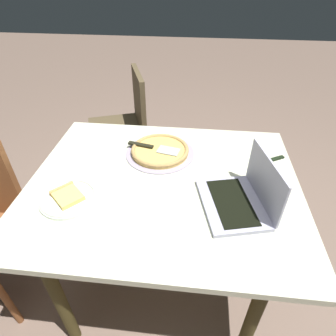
{
  "coord_description": "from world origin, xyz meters",
  "views": [
    {
      "loc": [
        -0.13,
        1.0,
        1.6
      ],
      "look_at": [
        -0.02,
        0.01,
        0.83
      ],
      "focal_mm": 30.24,
      "sensor_mm": 36.0,
      "label": 1
    }
  ],
  "objects_px": {
    "pizza_tray": "(160,151)",
    "table_knife": "(270,160)",
    "dining_table": "(164,195)",
    "pizza_plate": "(68,197)",
    "laptop": "(242,197)",
    "chair_far": "(126,121)"
  },
  "relations": [
    {
      "from": "pizza_tray",
      "to": "table_knife",
      "type": "relative_size",
      "value": 1.88
    },
    {
      "from": "dining_table",
      "to": "pizza_plate",
      "type": "relative_size",
      "value": 5.16
    },
    {
      "from": "table_knife",
      "to": "pizza_tray",
      "type": "bearing_deg",
      "value": -0.7
    },
    {
      "from": "laptop",
      "to": "dining_table",
      "type": "bearing_deg",
      "value": -18.34
    },
    {
      "from": "pizza_plate",
      "to": "pizza_tray",
      "type": "relative_size",
      "value": 0.67
    },
    {
      "from": "pizza_tray",
      "to": "table_knife",
      "type": "height_order",
      "value": "pizza_tray"
    },
    {
      "from": "pizza_plate",
      "to": "laptop",
      "type": "bearing_deg",
      "value": -175.95
    },
    {
      "from": "pizza_tray",
      "to": "dining_table",
      "type": "bearing_deg",
      "value": 101.69
    },
    {
      "from": "pizza_plate",
      "to": "dining_table",
      "type": "bearing_deg",
      "value": -157.24
    },
    {
      "from": "laptop",
      "to": "table_knife",
      "type": "bearing_deg",
      "value": -118.74
    },
    {
      "from": "pizza_plate",
      "to": "pizza_tray",
      "type": "distance_m",
      "value": 0.52
    },
    {
      "from": "laptop",
      "to": "pizza_tray",
      "type": "relative_size",
      "value": 1.03
    },
    {
      "from": "pizza_plate",
      "to": "pizza_tray",
      "type": "xyz_separation_m",
      "value": [
        -0.35,
        -0.39,
        0.0
      ]
    },
    {
      "from": "pizza_plate",
      "to": "chair_far",
      "type": "bearing_deg",
      "value": -88.61
    },
    {
      "from": "laptop",
      "to": "pizza_plate",
      "type": "relative_size",
      "value": 1.54
    },
    {
      "from": "dining_table",
      "to": "table_knife",
      "type": "distance_m",
      "value": 0.57
    },
    {
      "from": "pizza_tray",
      "to": "laptop",
      "type": "bearing_deg",
      "value": 138.86
    },
    {
      "from": "dining_table",
      "to": "table_knife",
      "type": "bearing_deg",
      "value": -157.3
    },
    {
      "from": "dining_table",
      "to": "pizza_plate",
      "type": "xyz_separation_m",
      "value": [
        0.39,
        0.17,
        0.1
      ]
    },
    {
      "from": "laptop",
      "to": "pizza_tray",
      "type": "height_order",
      "value": "laptop"
    },
    {
      "from": "laptop",
      "to": "chair_far",
      "type": "distance_m",
      "value": 1.34
    },
    {
      "from": "pizza_plate",
      "to": "pizza_tray",
      "type": "height_order",
      "value": "same"
    }
  ]
}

